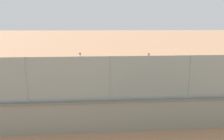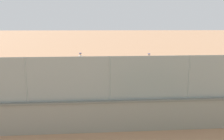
{
  "view_description": "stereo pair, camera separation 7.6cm",
  "coord_description": "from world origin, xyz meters",
  "px_view_note": "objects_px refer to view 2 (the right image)",
  "views": [
    {
      "loc": [
        1.73,
        22.32,
        4.28
      ],
      "look_at": [
        0.81,
        6.96,
        1.21
      ],
      "focal_mm": 37.4,
      "sensor_mm": 36.0,
      "label": 1
    },
    {
      "loc": [
        1.66,
        22.32,
        4.28
      ],
      "look_at": [
        0.81,
        6.96,
        1.21
      ],
      "focal_mm": 37.4,
      "sensor_mm": 36.0,
      "label": 2
    }
  ],
  "objects_px": {
    "sports_ball": "(153,75)",
    "courtside_bench": "(189,101)",
    "player_near_wall_returning": "(81,60)",
    "player_baseline_waiting": "(149,60)",
    "spare_ball_by_wall": "(59,118)",
    "player_crossing_court": "(103,68)"
  },
  "relations": [
    {
      "from": "player_crossing_court",
      "to": "spare_ball_by_wall",
      "type": "distance_m",
      "value": 8.12
    },
    {
      "from": "player_near_wall_returning",
      "to": "spare_ball_by_wall",
      "type": "distance_m",
      "value": 11.72
    },
    {
      "from": "player_near_wall_returning",
      "to": "courtside_bench",
      "type": "relative_size",
      "value": 0.99
    },
    {
      "from": "player_crossing_court",
      "to": "sports_ball",
      "type": "relative_size",
      "value": 13.09
    },
    {
      "from": "player_baseline_waiting",
      "to": "player_crossing_court",
      "type": "bearing_deg",
      "value": 37.36
    },
    {
      "from": "player_baseline_waiting",
      "to": "spare_ball_by_wall",
      "type": "bearing_deg",
      "value": 59.58
    },
    {
      "from": "sports_ball",
      "to": "courtside_bench",
      "type": "bearing_deg",
      "value": 90.16
    },
    {
      "from": "player_near_wall_returning",
      "to": "player_crossing_court",
      "type": "bearing_deg",
      "value": 117.96
    },
    {
      "from": "spare_ball_by_wall",
      "to": "courtside_bench",
      "type": "bearing_deg",
      "value": -172.38
    },
    {
      "from": "player_baseline_waiting",
      "to": "player_near_wall_returning",
      "type": "relative_size",
      "value": 0.98
    },
    {
      "from": "sports_ball",
      "to": "spare_ball_by_wall",
      "type": "distance_m",
      "value": 10.8
    },
    {
      "from": "player_baseline_waiting",
      "to": "sports_ball",
      "type": "xyz_separation_m",
      "value": [
        0.13,
        2.31,
        -0.86
      ]
    },
    {
      "from": "spare_ball_by_wall",
      "to": "player_baseline_waiting",
      "type": "bearing_deg",
      "value": -120.42
    },
    {
      "from": "player_baseline_waiting",
      "to": "player_near_wall_returning",
      "type": "distance_m",
      "value": 6.4
    },
    {
      "from": "player_near_wall_returning",
      "to": "sports_ball",
      "type": "distance_m",
      "value": 6.96
    },
    {
      "from": "sports_ball",
      "to": "courtside_bench",
      "type": "xyz_separation_m",
      "value": [
        -0.02,
        7.88,
        0.4
      ]
    },
    {
      "from": "player_baseline_waiting",
      "to": "player_crossing_court",
      "type": "distance_m",
      "value": 5.4
    },
    {
      "from": "player_baseline_waiting",
      "to": "spare_ball_by_wall",
      "type": "distance_m",
      "value": 12.84
    },
    {
      "from": "spare_ball_by_wall",
      "to": "courtside_bench",
      "type": "height_order",
      "value": "courtside_bench"
    },
    {
      "from": "player_crossing_court",
      "to": "courtside_bench",
      "type": "xyz_separation_m",
      "value": [
        -4.19,
        6.92,
        -0.42
      ]
    },
    {
      "from": "player_near_wall_returning",
      "to": "player_crossing_court",
      "type": "xyz_separation_m",
      "value": [
        -2.08,
        3.91,
        -0.05
      ]
    },
    {
      "from": "sports_ball",
      "to": "spare_ball_by_wall",
      "type": "xyz_separation_m",
      "value": [
        6.36,
        8.73,
        -0.01
      ]
    }
  ]
}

